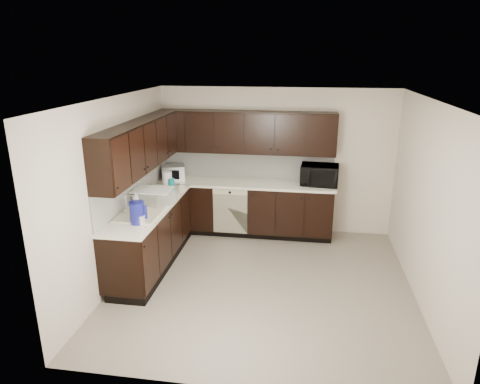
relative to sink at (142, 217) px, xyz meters
name	(u,v)px	position (x,y,z in m)	size (l,w,h in m)	color
floor	(263,283)	(1.68, 0.01, -0.88)	(4.00, 4.00, 0.00)	gray
ceiling	(266,99)	(1.68, 0.01, 1.62)	(4.00, 4.00, 0.00)	white
wall_back	(276,161)	(1.68, 2.01, 0.37)	(4.00, 0.02, 2.50)	beige
wall_left	(118,190)	(-0.32, 0.01, 0.37)	(0.02, 4.00, 2.50)	beige
wall_right	(427,205)	(3.68, 0.01, 0.37)	(0.02, 4.00, 2.50)	beige
wall_front	(241,272)	(1.68, -1.99, 0.37)	(4.00, 0.02, 2.50)	beige
lower_cabinets	(209,222)	(0.67, 1.12, -0.47)	(3.00, 2.80, 0.90)	black
countertop	(208,192)	(0.67, 1.12, 0.04)	(3.03, 2.83, 0.04)	white
backsplash	(198,172)	(0.46, 1.33, 0.30)	(3.00, 2.80, 0.48)	white
upper_cabinets	(202,138)	(0.58, 1.22, 0.89)	(3.00, 2.80, 0.70)	black
dishwasher	(230,209)	(0.98, 1.42, -0.33)	(0.58, 0.04, 0.78)	beige
sink	(142,217)	(0.00, 0.00, 0.00)	(0.54, 0.82, 0.42)	beige
microwave	(319,175)	(2.43, 1.73, 0.23)	(0.61, 0.42, 0.34)	black
soap_bottle_a	(141,218)	(0.14, -0.39, 0.15)	(0.08, 0.08, 0.18)	gray
soap_bottle_b	(136,199)	(-0.15, 0.20, 0.18)	(0.10, 0.10, 0.25)	gray
toaster_oven	(173,172)	(-0.07, 1.70, 0.18)	(0.38, 0.28, 0.24)	#B6B6B9
storage_bin	(153,196)	(0.02, 0.43, 0.16)	(0.53, 0.39, 0.21)	white
blue_pitcher	(137,213)	(0.09, -0.35, 0.20)	(0.19, 0.19, 0.29)	#101597
teal_tumbler	(171,185)	(0.12, 0.98, 0.17)	(0.10, 0.10, 0.22)	#0B7B81
paper_towel_roll	(168,181)	(0.05, 1.02, 0.22)	(0.14, 0.14, 0.32)	silver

